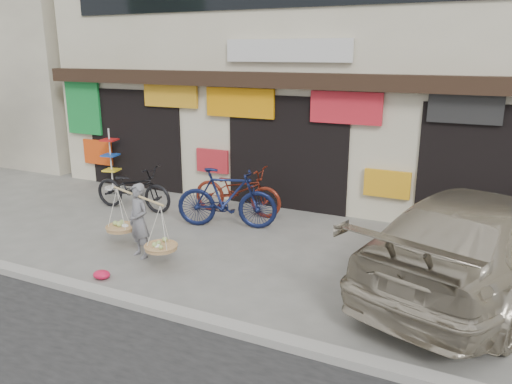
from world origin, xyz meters
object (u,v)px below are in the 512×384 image
at_px(street_vendor, 139,224).
at_px(display_rack, 111,165).
at_px(bike_1, 227,198).
at_px(bike_0, 133,188).
at_px(bike_2, 237,190).
at_px(suv, 483,241).

xyz_separation_m(street_vendor, display_rack, (-3.75, 3.51, 0.04)).
xyz_separation_m(bike_1, display_rack, (-4.41, 1.40, 0.02)).
relative_size(bike_0, bike_2, 0.96).
bearing_deg(suv, display_rack, 5.86).
bearing_deg(bike_2, bike_1, -169.36).
height_order(suv, display_rack, display_rack).
bearing_deg(display_rack, street_vendor, -43.14).
bearing_deg(bike_1, bike_0, 69.87).
xyz_separation_m(bike_0, bike_1, (2.62, -0.12, 0.11)).
bearing_deg(bike_2, bike_0, 105.21).
relative_size(street_vendor, bike_0, 0.89).
xyz_separation_m(bike_2, suv, (5.27, -1.68, 0.23)).
height_order(bike_0, display_rack, display_rack).
distance_m(street_vendor, bike_0, 2.97).
relative_size(bike_2, display_rack, 1.29).
bearing_deg(street_vendor, bike_2, 102.13).
height_order(street_vendor, display_rack, display_rack).
relative_size(bike_0, display_rack, 1.24).
xyz_separation_m(bike_0, display_rack, (-1.79, 1.28, 0.13)).
height_order(bike_0, bike_1, bike_1).
distance_m(street_vendor, display_rack, 5.14).
bearing_deg(suv, bike_2, 1.04).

